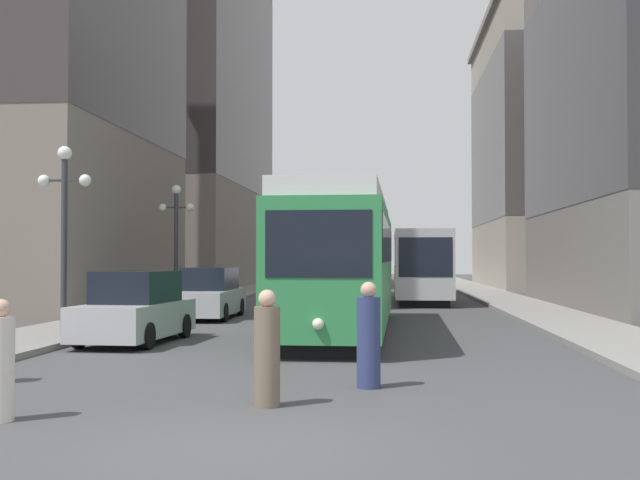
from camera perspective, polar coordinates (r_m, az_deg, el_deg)
ground_plane at (r=9.05m, az=-6.15°, el=-15.01°), size 200.00×200.00×0.00m
sidewalk_left at (r=49.53m, az=-5.55°, el=-3.78°), size 2.90×120.00×0.15m
sidewalk_right at (r=49.01m, az=11.96°, el=-3.78°), size 2.90×120.00×0.15m
streetcar at (r=22.54m, az=1.72°, el=-1.48°), size 2.84×13.61×3.89m
transit_bus at (r=38.99m, az=7.41°, el=-1.67°), size 2.60×11.20×3.45m
parked_car_left_near at (r=20.30m, az=-13.44°, el=-5.01°), size 2.06×4.53×1.82m
parked_car_left_mid at (r=28.10m, az=-8.14°, el=-4.02°), size 1.94×4.99×1.82m
pedestrian_crossing_near at (r=11.11m, az=-22.50°, el=-8.46°), size 0.36×0.36×1.60m
pedestrian_crossing_far at (r=11.28m, az=-3.93°, el=-8.25°), size 0.38×0.38×1.69m
pedestrian_on_sidewalk at (r=12.88m, az=3.60°, el=-7.26°), size 0.39×0.39×1.75m
lamp_post_left_near at (r=20.97m, az=-18.34°, el=2.15°), size 1.41×0.36×4.89m
lamp_post_left_far at (r=30.83m, az=-10.56°, el=0.98°), size 1.41×0.36×4.89m
building_left_midblock at (r=61.61m, az=-10.32°, el=11.20°), size 11.52×23.33×30.18m
building_right_midblock at (r=60.94m, az=17.39°, el=6.32°), size 11.80×20.41×19.96m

